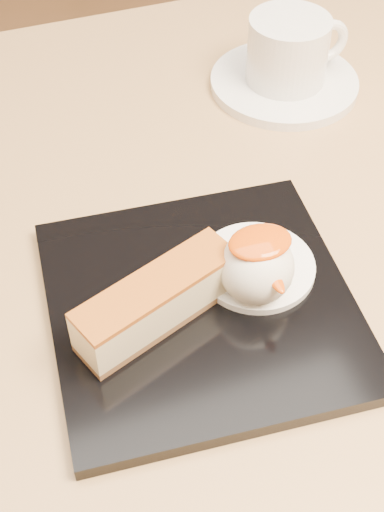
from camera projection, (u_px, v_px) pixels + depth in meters
name	position (u px, v px, depth m)	size (l,w,h in m)	color
table	(169.00, 375.00, 0.68)	(0.80, 0.80, 0.72)	black
dessert_plate	(201.00, 306.00, 0.53)	(0.22, 0.22, 0.01)	black
cheesecake	(157.00, 301.00, 0.50)	(0.13, 0.07, 0.04)	brown
cream_smear	(256.00, 266.00, 0.54)	(0.09, 0.09, 0.01)	white
ice_cream_scoop	(256.00, 267.00, 0.51)	(0.05, 0.05, 0.05)	white
mango_sauce	(260.00, 242.00, 0.49)	(0.05, 0.04, 0.01)	#D64806
mint_sprig	(208.00, 250.00, 0.55)	(0.04, 0.03, 0.00)	#2D893C
saucer	(284.00, 83.00, 0.73)	(0.15, 0.15, 0.01)	white
coffee_cup	(290.00, 48.00, 0.70)	(0.11, 0.08, 0.06)	white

